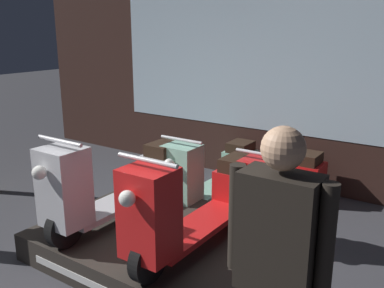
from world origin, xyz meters
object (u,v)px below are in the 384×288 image
scooter_backrow_0 (213,173)px  scooter_backrow_1 (285,189)px  scooter_display_left (119,182)px  person_right_browsing (277,262)px  scooter_display_right (199,204)px

scooter_backrow_0 → scooter_backrow_1: size_ratio=1.00×
scooter_display_left → person_right_browsing: bearing=-25.6°
scooter_backrow_0 → scooter_backrow_1: 0.89m
scooter_display_right → scooter_backrow_1: scooter_display_right is taller
person_right_browsing → scooter_backrow_0: bearing=127.6°
scooter_display_right → person_right_browsing: (1.07, -0.94, 0.29)m
scooter_display_left → scooter_backrow_1: scooter_display_left is taller
scooter_display_right → scooter_backrow_1: size_ratio=1.00×
scooter_display_left → scooter_backrow_0: (0.21, 1.33, -0.25)m
person_right_browsing → scooter_display_left: bearing=154.4°
scooter_display_right → scooter_backrow_0: (-0.68, 1.33, -0.25)m
scooter_backrow_0 → person_right_browsing: bearing=-52.4°
scooter_backrow_1 → person_right_browsing: person_right_browsing is taller
scooter_backrow_0 → person_right_browsing: size_ratio=1.12×
scooter_backrow_1 → scooter_display_right: bearing=-98.9°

